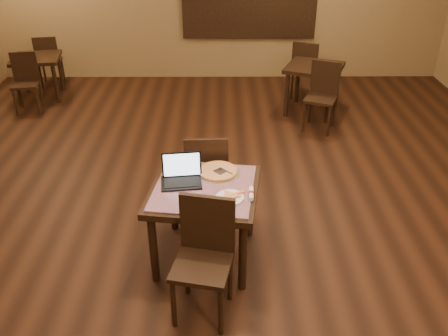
{
  "coord_description": "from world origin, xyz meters",
  "views": [
    {
      "loc": [
        0.0,
        -3.55,
        2.95
      ],
      "look_at": [
        0.03,
        0.09,
        0.85
      ],
      "focal_mm": 38.0,
      "sensor_mm": 36.0,
      "label": 1
    }
  ],
  "objects_px": {
    "pizza_pan": "(218,172)",
    "other_table_b_chair_far": "(48,58)",
    "other_table_b": "(37,64)",
    "other_table_a": "(314,74)",
    "other_table_a_chair_far": "(305,67)",
    "tiled_table": "(204,197)",
    "chair_main_near": "(205,251)",
    "other_table_a_chair_near": "(322,92)",
    "laptop": "(182,174)",
    "chair_main_far": "(207,172)",
    "other_table_b_chair_near": "(26,78)"
  },
  "relations": [
    {
      "from": "pizza_pan",
      "to": "other_table_b_chair_far",
      "type": "bearing_deg",
      "value": 124.15
    },
    {
      "from": "other_table_b",
      "to": "other_table_b_chair_far",
      "type": "distance_m",
      "value": 0.52
    },
    {
      "from": "other_table_a",
      "to": "other_table_b",
      "type": "relative_size",
      "value": 1.23
    },
    {
      "from": "other_table_a_chair_far",
      "to": "other_table_b_chair_far",
      "type": "relative_size",
      "value": 1.08
    },
    {
      "from": "tiled_table",
      "to": "chair_main_near",
      "type": "height_order",
      "value": "chair_main_near"
    },
    {
      "from": "other_table_a_chair_near",
      "to": "other_table_a_chair_far",
      "type": "bearing_deg",
      "value": 116.19
    },
    {
      "from": "laptop",
      "to": "other_table_a_chair_far",
      "type": "distance_m",
      "value": 4.25
    },
    {
      "from": "chair_main_near",
      "to": "other_table_b_chair_far",
      "type": "bearing_deg",
      "value": 130.79
    },
    {
      "from": "chair_main_far",
      "to": "other_table_b_chair_far",
      "type": "height_order",
      "value": "chair_main_far"
    },
    {
      "from": "other_table_b",
      "to": "other_table_b_chair_near",
      "type": "height_order",
      "value": "other_table_b_chair_near"
    },
    {
      "from": "chair_main_far",
      "to": "other_table_a_chair_near",
      "type": "relative_size",
      "value": 1.01
    },
    {
      "from": "pizza_pan",
      "to": "other_table_b_chair_near",
      "type": "distance_m",
      "value": 4.48
    },
    {
      "from": "other_table_a_chair_far",
      "to": "other_table_b_chair_near",
      "type": "relative_size",
      "value": 1.08
    },
    {
      "from": "laptop",
      "to": "other_table_b_chair_far",
      "type": "height_order",
      "value": "laptop"
    },
    {
      "from": "other_table_b_chair_far",
      "to": "other_table_a",
      "type": "bearing_deg",
      "value": 156.0
    },
    {
      "from": "other_table_b",
      "to": "other_table_a_chair_near",
      "type": "bearing_deg",
      "value": -24.39
    },
    {
      "from": "chair_main_far",
      "to": "other_table_b_chair_near",
      "type": "bearing_deg",
      "value": -47.81
    },
    {
      "from": "chair_main_far",
      "to": "other_table_b_chair_near",
      "type": "xyz_separation_m",
      "value": [
        -2.87,
        2.95,
        -0.05
      ]
    },
    {
      "from": "pizza_pan",
      "to": "other_table_b",
      "type": "bearing_deg",
      "value": 127.71
    },
    {
      "from": "pizza_pan",
      "to": "other_table_a_chair_near",
      "type": "xyz_separation_m",
      "value": [
        1.46,
        2.62,
        -0.23
      ]
    },
    {
      "from": "laptop",
      "to": "other_table_b_chair_far",
      "type": "bearing_deg",
      "value": 113.57
    },
    {
      "from": "other_table_a_chair_near",
      "to": "other_table_b_chair_far",
      "type": "distance_m",
      "value": 4.76
    },
    {
      "from": "tiled_table",
      "to": "other_table_b",
      "type": "bearing_deg",
      "value": 132.72
    },
    {
      "from": "laptop",
      "to": "other_table_a_chair_near",
      "type": "relative_size",
      "value": 0.39
    },
    {
      "from": "other_table_a_chair_far",
      "to": "other_table_b_chair_far",
      "type": "height_order",
      "value": "other_table_a_chair_far"
    },
    {
      "from": "chair_main_far",
      "to": "other_table_b",
      "type": "relative_size",
      "value": 1.16
    },
    {
      "from": "chair_main_far",
      "to": "other_table_a_chair_far",
      "type": "height_order",
      "value": "chair_main_far"
    },
    {
      "from": "tiled_table",
      "to": "other_table_a_chair_near",
      "type": "bearing_deg",
      "value": 68.81
    },
    {
      "from": "other_table_b_chair_near",
      "to": "tiled_table",
      "type": "bearing_deg",
      "value": -60.17
    },
    {
      "from": "laptop",
      "to": "other_table_a_chair_far",
      "type": "xyz_separation_m",
      "value": [
        1.72,
        3.88,
        -0.29
      ]
    },
    {
      "from": "chair_main_near",
      "to": "other_table_a_chair_far",
      "type": "relative_size",
      "value": 1.04
    },
    {
      "from": "chair_main_near",
      "to": "chair_main_far",
      "type": "xyz_separation_m",
      "value": [
        -0.02,
        1.23,
        -0.02
      ]
    },
    {
      "from": "chair_main_near",
      "to": "pizza_pan",
      "type": "xyz_separation_m",
      "value": [
        0.1,
        0.85,
        0.2
      ]
    },
    {
      "from": "other_table_a_chair_far",
      "to": "other_table_b",
      "type": "bearing_deg",
      "value": 21.61
    },
    {
      "from": "chair_main_near",
      "to": "other_table_b_chair_near",
      "type": "relative_size",
      "value": 1.12
    },
    {
      "from": "chair_main_far",
      "to": "other_table_b_chair_far",
      "type": "relative_size",
      "value": 1.09
    },
    {
      "from": "chair_main_near",
      "to": "other_table_a",
      "type": "xyz_separation_m",
      "value": [
        1.53,
        4.04,
        0.05
      ]
    },
    {
      "from": "other_table_a",
      "to": "other_table_b_chair_far",
      "type": "bearing_deg",
      "value": -172.16
    },
    {
      "from": "laptop",
      "to": "pizza_pan",
      "type": "bearing_deg",
      "value": 15.92
    },
    {
      "from": "laptop",
      "to": "other_table_b_chair_near",
      "type": "xyz_separation_m",
      "value": [
        -2.66,
        3.46,
        -0.32
      ]
    },
    {
      "from": "chair_main_near",
      "to": "other_table_b_chair_near",
      "type": "bearing_deg",
      "value": 136.68
    },
    {
      "from": "chair_main_far",
      "to": "pizza_pan",
      "type": "relative_size",
      "value": 2.45
    },
    {
      "from": "other_table_a_chair_far",
      "to": "other_table_b_chair_far",
      "type": "bearing_deg",
      "value": 14.84
    },
    {
      "from": "other_table_a_chair_near",
      "to": "other_table_a",
      "type": "bearing_deg",
      "value": 116.19
    },
    {
      "from": "chair_main_far",
      "to": "chair_main_near",
      "type": "bearing_deg",
      "value": 88.72
    },
    {
      "from": "other_table_b_chair_near",
      "to": "chair_main_far",
      "type": "bearing_deg",
      "value": -54.77
    },
    {
      "from": "other_table_b",
      "to": "chair_main_near",
      "type": "bearing_deg",
      "value": -67.53
    },
    {
      "from": "pizza_pan",
      "to": "other_table_a",
      "type": "relative_size",
      "value": 0.38
    },
    {
      "from": "chair_main_far",
      "to": "other_table_a_chair_far",
      "type": "relative_size",
      "value": 1.01
    },
    {
      "from": "laptop",
      "to": "other_table_a",
      "type": "bearing_deg",
      "value": 55.33
    }
  ]
}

